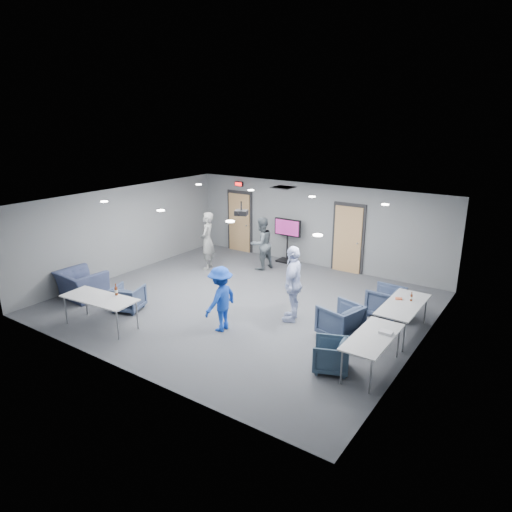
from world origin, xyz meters
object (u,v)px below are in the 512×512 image
Objects in this scene: person_c at (293,284)px; chair_front_a at (128,298)px; person_b at (261,244)px; table_front_left at (99,299)px; chair_front_b at (82,285)px; projector at (241,213)px; table_right_a at (403,306)px; table_right_b at (373,338)px; bottle_right at (411,298)px; chair_right_a at (385,301)px; chair_right_c at (331,355)px; person_a at (207,241)px; person_d at (221,299)px; bottle_front at (116,291)px; tv_stand at (287,238)px; chair_right_b at (340,320)px.

person_c is 4.22m from chair_front_a.
table_front_left is at bearing 7.41° from person_b.
projector reaches higher than chair_front_b.
person_b reaches higher than table_right_a.
person_b is 6.51m from table_right_b.
table_right_a is 0.30m from bottle_right.
chair_right_a is 1.12× the size of chair_front_a.
chair_right_a is at bearing 89.54° from person_b.
chair_right_c is 5.52m from chair_front_a.
person_b is 5.56m from bottle_right.
person_a is 6.03m from chair_right_a.
chair_right_c is at bearing 164.43° from table_right_a.
table_right_b is at bearing 93.29° from person_d.
person_c reaches higher than chair_right_c.
bottle_front is (-5.08, -4.06, 0.47)m from chair_right_a.
chair_front_b is at bearing -82.82° from person_d.
person_c is 2.69m from table_right_b.
tv_stand is 4.00m from projector.
chair_right_b is at bearing 129.67° from table_right_a.
chair_right_b is at bearing 23.90° from table_front_left.
chair_right_a is (5.99, -0.32, -0.56)m from person_a.
projector is (-3.04, 0.44, 2.02)m from chair_right_b.
person_c reaches higher than chair_front_a.
bottle_right is (6.25, 2.87, 0.48)m from chair_front_a.
person_c reaches higher than person_d.
chair_right_a is at bearing -29.24° from tv_stand.
table_front_left is at bearing -99.01° from tv_stand.
bottle_right is at bearing 86.51° from person_b.
bottle_right is (3.60, 2.42, 0.05)m from person_d.
bottle_right is 0.15× the size of tv_stand.
chair_right_b is 5.55m from tv_stand.
chair_right_a is 0.69× the size of chair_front_b.
chair_right_b is (4.08, -2.94, -0.47)m from person_b.
person_c is at bearing 42.43° from person_a.
chair_right_c is 0.59× the size of chair_front_b.
chair_right_c is 0.40× the size of table_right_b.
person_c reaches higher than chair_right_a.
table_right_b is 1.15× the size of tv_stand.
bottle_front reaches higher than chair_front_a.
chair_right_a is 6.47m from chair_front_a.
person_d is 2.83m from table_front_left.
person_b is at bearing 90.62° from projector.
projector is (2.02, 2.14, 2.08)m from chair_front_a.
chair_front_a is 1.09m from table_front_left.
chair_front_b is at bearing -41.34° from person_a.
person_d is at bearing 19.94° from person_a.
bottle_front is 0.73× the size of projector.
person_c reaches higher than bottle_right.
table_right_b is 7.76× the size of bottle_right.
projector reaches higher than person_d.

